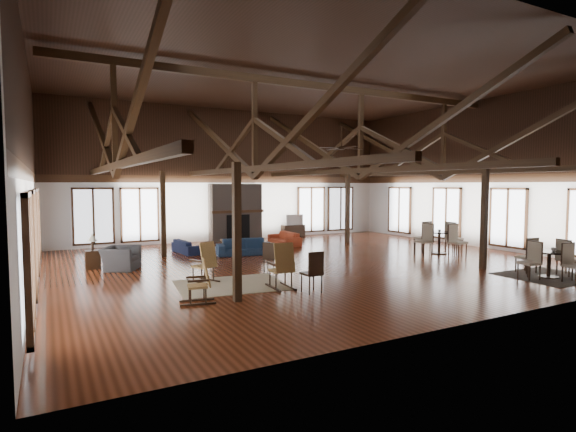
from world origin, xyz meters
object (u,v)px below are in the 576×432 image
coffee_table (235,241)px  cafe_table_near (549,259)px  sofa_navy_left (188,246)px  cafe_table_far (439,238)px  armchair (121,258)px  sofa_navy_front (245,247)px  tv_console (293,231)px  sofa_orange (284,238)px

coffee_table → cafe_table_near: size_ratio=0.55×
sofa_navy_left → cafe_table_far: bearing=-126.1°
cafe_table_near → armchair: bearing=146.2°
sofa_navy_left → armchair: size_ratio=1.58×
sofa_navy_front → tv_console: size_ratio=1.74×
cafe_table_near → tv_console: 12.06m
sofa_navy_front → sofa_orange: (2.57, 1.79, -0.02)m
sofa_navy_front → cafe_table_near: 9.65m
sofa_navy_front → armchair: (-4.41, -0.85, 0.05)m
armchair → sofa_orange: bearing=-41.3°
tv_console → sofa_orange: bearing=-125.9°
cafe_table_far → tv_console: cafe_table_far is taller
sofa_orange → coffee_table: 2.41m
sofa_navy_front → tv_console: (4.37, 4.28, -0.01)m
armchair → cafe_table_near: (10.23, -6.84, 0.16)m
armchair → tv_console: armchair is taller
coffee_table → tv_console: (4.19, 2.81, -0.06)m
coffee_table → armchair: 5.15m
sofa_navy_front → armchair: armchair is taller
coffee_table → cafe_table_far: (6.30, -4.60, 0.22)m
coffee_table → cafe_table_near: bearing=-55.2°
coffee_table → tv_console: tv_console is taller
sofa_orange → cafe_table_near: bearing=19.6°
cafe_table_far → coffee_table: bearing=143.9°
coffee_table → armchair: size_ratio=1.02×
sofa_navy_left → cafe_table_near: bearing=-147.4°
sofa_orange → cafe_table_far: size_ratio=0.85×
sofa_orange → coffee_table: bearing=-81.4°
cafe_table_far → tv_console: size_ratio=1.90×
coffee_table → cafe_table_near: cafe_table_near is taller
sofa_orange → cafe_table_near: size_ratio=0.93×
cafe_table_near → sofa_orange: bearing=108.9°
sofa_navy_left → sofa_orange: (4.27, 0.31, 0.02)m
sofa_orange → sofa_navy_front: bearing=-54.4°
sofa_navy_left → cafe_table_far: size_ratio=0.77×
sofa_navy_front → cafe_table_far: 7.21m
cafe_table_near → coffee_table: bearing=121.6°
cafe_table_near → cafe_table_far: bearing=81.7°
sofa_navy_left → armchair: 3.58m
cafe_table_near → cafe_table_far: size_ratio=0.91×
sofa_navy_front → coffee_table: 1.48m
sofa_orange → cafe_table_far: cafe_table_far is taller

